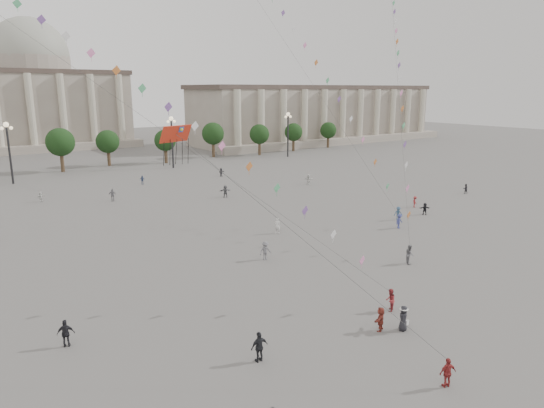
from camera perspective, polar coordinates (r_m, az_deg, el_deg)
ground at (r=38.76m, az=11.44°, el=-11.42°), size 360.00×360.00×0.00m
hall_east at (r=155.29m, az=5.46°, el=10.49°), size 84.00×26.22×17.20m
hall_central at (r=155.20m, az=-26.16°, el=11.36°), size 48.30×34.30×35.50m
tree_row at (r=105.59m, az=-20.96°, el=6.69°), size 137.12×5.12×8.00m
lamp_post_mid_west at (r=94.82m, az=-28.62°, el=6.48°), size 2.00×0.90×10.65m
lamp_post_mid_east at (r=102.73m, az=-11.71°, el=8.23°), size 2.00×0.90×10.65m
lamp_post_far_east at (r=117.97m, az=1.89°, el=9.13°), size 2.00×0.90×10.65m
person_crowd_0 at (r=86.80m, az=-15.02°, el=2.76°), size 0.91×0.39×1.54m
person_crowd_3 at (r=66.61m, az=17.53°, el=-0.53°), size 1.48×1.16×1.57m
person_crowd_4 at (r=78.35m, az=-25.57°, el=0.77°), size 1.45×1.05×1.51m
person_crowd_6 at (r=46.80m, az=-0.79°, el=-5.52°), size 1.24×0.77×1.86m
person_crowd_7 at (r=83.65m, az=4.30°, el=2.89°), size 1.69×1.39×1.82m
person_crowd_8 at (r=70.35m, az=16.46°, el=0.26°), size 1.02×1.16×1.56m
person_crowd_9 at (r=92.07m, az=-6.00°, el=3.74°), size 1.52×0.92×1.56m
person_crowd_12 at (r=73.97m, az=-5.52°, el=1.50°), size 1.83×0.95×1.88m
person_crowd_13 at (r=55.27m, az=0.63°, el=-2.56°), size 0.78×0.78×1.82m
person_crowd_14 at (r=62.93m, az=14.63°, el=-1.06°), size 1.28×1.06×1.72m
person_crowd_15 at (r=82.23m, az=21.80°, el=1.68°), size 0.94×0.88×1.55m
person_crowd_16 at (r=74.86m, az=-18.27°, el=1.01°), size 1.17×0.77×1.85m
tourist_0 at (r=29.85m, az=19.96°, el=-18.14°), size 1.10×0.71×1.74m
tourist_1 at (r=34.52m, az=-23.09°, el=-13.83°), size 1.17×0.81×1.84m
tourist_2 at (r=34.66m, az=12.65°, el=-13.05°), size 1.62×1.18×1.69m
tourist_4 at (r=30.40m, az=-1.49°, el=-16.44°), size 1.15×0.51×1.93m
kite_flyer_0 at (r=37.58m, az=13.74°, el=-10.92°), size 1.06×1.01×1.72m
kite_flyer_1 at (r=59.16m, az=14.75°, el=-1.97°), size 1.20×0.78×1.75m
kite_flyer_2 at (r=47.68m, az=15.87°, el=-5.70°), size 1.08×1.13×1.83m
hat_person at (r=35.02m, az=15.21°, el=-12.79°), size 1.02×0.99×1.77m
dragon_kite at (r=29.97m, az=-10.88°, el=6.58°), size 5.87×7.31×20.26m
kite_train_west at (r=46.92m, az=-27.62°, el=19.36°), size 36.11×44.72×69.76m
kite_train_east at (r=73.56m, az=14.33°, el=19.09°), size 36.77×37.64×67.51m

